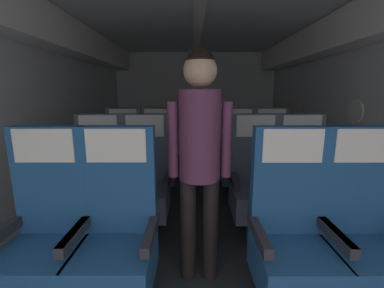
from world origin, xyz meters
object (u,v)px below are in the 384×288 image
object	(u,v)px
seat_b_right_window	(256,186)
flight_attendant	(200,145)
seat_a_right_window	(292,241)
seat_c_right_aisle	(272,160)
seat_c_right_window	(238,160)
seat_b_right_aisle	(302,186)
seat_c_left_window	(124,160)
seat_c_left_aisle	(159,160)
seat_a_right_aisle	(364,241)
seat_b_left_window	(100,186)
seat_a_left_window	(47,240)
seat_b_left_aisle	(146,186)
seat_a_left_aisle	(118,240)

from	to	relation	value
seat_b_right_window	flight_attendant	xyz separation A→B (m)	(-0.54, -0.59, 0.52)
seat_a_right_window	flight_attendant	world-z (taller)	flight_attendant
seat_c_right_aisle	seat_c_right_window	world-z (taller)	same
seat_b_right_aisle	seat_b_right_window	bearing A→B (deg)	-179.56
seat_c_left_window	seat_c_left_aisle	bearing A→B (deg)	1.00
seat_b_right_window	flight_attendant	world-z (taller)	flight_attendant
seat_a_right_aisle	seat_a_right_window	size ratio (longest dim) A/B	1.00
seat_b_left_window	seat_c_left_aisle	bearing A→B (deg)	64.57
seat_a_right_aisle	seat_c_right_aisle	xyz separation A→B (m)	(0.01, 1.83, 0.00)
seat_a_left_window	seat_b_right_window	xyz separation A→B (m)	(1.46, 0.90, 0.00)
flight_attendant	seat_a_right_aisle	bearing A→B (deg)	166.95
seat_a_right_aisle	seat_b_left_aisle	size ratio (longest dim) A/B	1.00
seat_a_left_window	seat_a_left_aisle	world-z (taller)	same
seat_a_left_window	seat_a_right_aisle	bearing A→B (deg)	-0.08
seat_c_right_window	seat_a_right_aisle	bearing A→B (deg)	-76.84
seat_b_left_aisle	seat_b_right_window	xyz separation A→B (m)	(1.03, -0.01, 0.00)
seat_a_left_aisle	seat_b_right_window	xyz separation A→B (m)	(1.04, 0.89, 0.00)
seat_b_right_aisle	seat_b_right_window	distance (m)	0.43
seat_b_right_aisle	seat_c_left_window	xyz separation A→B (m)	(-1.91, 0.92, 0.00)
seat_b_left_window	seat_c_right_aisle	world-z (taller)	same
seat_a_left_window	seat_b_left_aisle	size ratio (longest dim) A/B	1.00
seat_b_right_window	seat_b_left_window	bearing A→B (deg)	179.77
seat_a_right_aisle	seat_b_right_window	size ratio (longest dim) A/B	1.00
seat_b_right_window	seat_b_right_aisle	bearing A→B (deg)	0.44
seat_b_left_window	seat_c_right_window	world-z (taller)	same
seat_a_left_window	seat_b_left_aisle	world-z (taller)	same
seat_b_left_aisle	seat_b_right_aisle	size ratio (longest dim) A/B	1.00
seat_a_left_window	seat_a_left_aisle	size ratio (longest dim) A/B	1.00
seat_a_left_window	seat_c_left_aisle	world-z (taller)	same
seat_a_right_aisle	seat_a_right_window	xyz separation A→B (m)	(-0.43, -0.00, 0.00)
seat_c_left_window	seat_c_left_aisle	distance (m)	0.45
seat_c_right_aisle	flight_attendant	xyz separation A→B (m)	(-0.97, -1.52, 0.52)
seat_c_right_aisle	seat_c_right_window	bearing A→B (deg)	-179.61
seat_a_left_window	seat_b_left_window	world-z (taller)	same
seat_b_right_aisle	seat_c_left_aisle	bearing A→B (deg)	147.53
seat_c_left_window	seat_a_right_aisle	bearing A→B (deg)	-43.78
seat_b_left_aisle	seat_b_right_window	size ratio (longest dim) A/B	1.00
seat_b_right_aisle	flight_attendant	bearing A→B (deg)	-148.78
seat_a_left_aisle	seat_c_right_window	distance (m)	2.10
seat_b_right_aisle	flight_attendant	world-z (taller)	flight_attendant
seat_c_left_window	seat_c_right_aisle	world-z (taller)	same
seat_a_right_aisle	seat_a_right_window	distance (m)	0.43
seat_a_left_window	seat_b_right_aisle	distance (m)	2.10
seat_c_right_window	flight_attendant	bearing A→B (deg)	-109.56
seat_b_left_aisle	flight_attendant	bearing A→B (deg)	-50.43
flight_attendant	seat_b_right_aisle	bearing A→B (deg)	-143.89
seat_b_left_window	seat_c_right_window	distance (m)	1.73
seat_a_left_aisle	seat_c_left_aisle	xyz separation A→B (m)	(0.01, 1.83, 0.00)
seat_b_left_window	seat_c_left_window	bearing A→B (deg)	90.63
seat_c_right_window	flight_attendant	size ratio (longest dim) A/B	0.71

